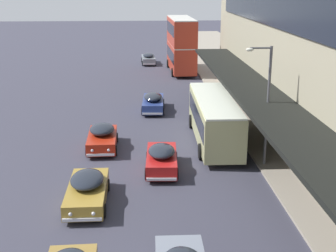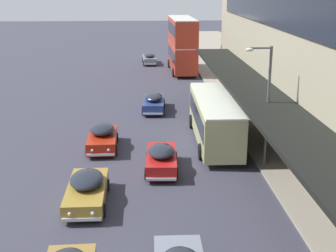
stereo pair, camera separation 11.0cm
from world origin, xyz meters
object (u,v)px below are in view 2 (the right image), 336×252
Objects in this scene: transit_bus_kerbside_front at (214,117)px; transit_bus_kerbside_rear at (182,43)px; sedan_lead_near at (149,58)px; sedan_trailing_near at (102,137)px; sedan_lead_mid at (154,102)px; street_lamp at (265,98)px; sedan_second_mid at (87,189)px; sedan_second_near at (161,158)px.

transit_bus_kerbside_rear is (0.06, 25.77, 1.65)m from transit_bus_kerbside_front.
sedan_trailing_near reaches higher than sedan_lead_near.
transit_bus_kerbside_front is at bearing -65.33° from sedan_lead_mid.
sedan_trailing_near is at bearing 159.06° from street_lamp.
sedan_second_mid reaches higher than sedan_lead_near.
sedan_trailing_near is at bearing 88.81° from sedan_second_mid.
street_lamp reaches higher than transit_bus_kerbside_front.
sedan_second_mid is 5.47m from sedan_second_near.
sedan_lead_near is (3.85, 40.19, -0.01)m from sedan_second_mid.
sedan_trailing_near is (-3.68, 3.97, 0.01)m from sedan_second_near.
sedan_second_near is at bearing -90.02° from sedan_lead_near.
sedan_lead_mid is 1.04× the size of sedan_lead_near.
sedan_second_near is (3.84, 3.90, 0.03)m from sedan_second_mid.
sedan_second_mid is 0.98× the size of sedan_lead_mid.
sedan_lead_near is 32.53m from sedan_trailing_near.
sedan_lead_mid is 13.05m from sedan_second_near.
transit_bus_kerbside_front is at bearing 48.58° from sedan_second_mid.
transit_bus_kerbside_front is at bearing -83.25° from sedan_lead_near.
street_lamp is (2.10, -30.17, 0.75)m from transit_bus_kerbside_rear.
transit_bus_kerbside_front is at bearing 51.44° from sedan_second_near.
sedan_lead_near is 1.05× the size of sedan_second_near.
sedan_lead_mid reaches higher than sedan_lead_near.
sedan_second_mid is (-7.59, -8.60, -1.05)m from transit_bus_kerbside_front.
sedan_lead_mid is 9.77m from sedan_trailing_near.
transit_bus_kerbside_rear is at bearing -56.90° from sedan_lead_near.
sedan_lead_near is at bearing 96.75° from transit_bus_kerbside_front.
street_lamp reaches higher than sedan_lead_mid.
street_lamp reaches higher than sedan_second_near.
transit_bus_kerbside_front is 6.10m from sedan_second_near.
sedan_lead_mid is 1.10× the size of sedan_trailing_near.
sedan_second_near reaches higher than sedan_second_mid.
street_lamp is at bearing -63.90° from transit_bus_kerbside_front.
sedan_lead_near is at bearing 99.30° from street_lamp.
sedan_second_mid is 1.08× the size of sedan_trailing_near.
sedan_trailing_near reaches higher than sedan_second_near.
sedan_lead_near is 1.06× the size of sedan_trailing_near.
transit_bus_kerbside_front is 2.10× the size of sedan_second_mid.
sedan_lead_mid is 0.70× the size of street_lamp.
sedan_lead_mid is at bearing 114.67° from transit_bus_kerbside_front.
transit_bus_kerbside_front reaches higher than sedan_lead_near.
transit_bus_kerbside_front is 25.82m from transit_bus_kerbside_rear.
sedan_trailing_near is (-3.59, -9.08, 0.02)m from sedan_lead_mid.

